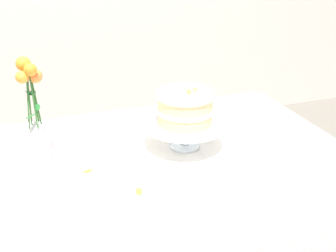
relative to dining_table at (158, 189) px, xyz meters
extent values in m
cube|color=white|center=(0.00, 0.02, 0.08)|extent=(1.40, 1.00, 0.03)
cylinder|color=brown|center=(0.60, 0.42, -0.29)|extent=(0.06, 0.06, 0.71)
cube|color=white|center=(0.14, 0.10, 0.09)|extent=(0.37, 0.37, 0.00)
cylinder|color=silver|center=(0.14, 0.10, 0.10)|extent=(0.11, 0.11, 0.01)
cylinder|color=silver|center=(0.14, 0.10, 0.14)|extent=(0.03, 0.03, 0.07)
cylinder|color=silver|center=(0.14, 0.10, 0.18)|extent=(0.29, 0.29, 0.01)
cylinder|color=beige|center=(0.14, 0.10, 0.21)|extent=(0.19, 0.19, 0.04)
cylinder|color=beige|center=(0.14, 0.10, 0.24)|extent=(0.20, 0.20, 0.02)
cylinder|color=beige|center=(0.14, 0.10, 0.27)|extent=(0.19, 0.19, 0.04)
cylinder|color=beige|center=(0.14, 0.10, 0.30)|extent=(0.20, 0.20, 0.02)
ellipsoid|color=pink|center=(0.14, 0.10, 0.31)|extent=(0.03, 0.03, 0.00)
ellipsoid|color=pink|center=(0.16, 0.12, 0.31)|extent=(0.03, 0.02, 0.01)
ellipsoid|color=yellow|center=(0.15, 0.09, 0.31)|extent=(0.03, 0.04, 0.01)
ellipsoid|color=#E56B51|center=(0.14, 0.10, 0.31)|extent=(0.03, 0.04, 0.01)
ellipsoid|color=yellow|center=(0.18, 0.10, 0.31)|extent=(0.03, 0.03, 0.00)
ellipsoid|color=orange|center=(0.15, 0.11, 0.31)|extent=(0.04, 0.04, 0.00)
cylinder|color=silver|center=(-0.36, 0.18, 0.13)|extent=(0.07, 0.07, 0.08)
cone|color=silver|center=(-0.36, 0.18, 0.21)|extent=(0.09, 0.09, 0.07)
cylinder|color=#2D6028|center=(-0.35, 0.18, 0.30)|extent=(0.02, 0.01, 0.17)
sphere|color=orange|center=(-0.34, 0.18, 0.39)|extent=(0.05, 0.05, 0.05)
cylinder|color=#2D6028|center=(-0.35, 0.20, 0.30)|extent=(0.01, 0.03, 0.17)
sphere|color=orange|center=(-0.35, 0.21, 0.39)|extent=(0.05, 0.05, 0.05)
ellipsoid|color=#236B2D|center=(-0.36, 0.20, 0.33)|extent=(0.04, 0.05, 0.01)
cylinder|color=#2D6028|center=(-0.37, 0.18, 0.32)|extent=(0.01, 0.01, 0.21)
sphere|color=orange|center=(-0.37, 0.19, 0.43)|extent=(0.05, 0.05, 0.05)
ellipsoid|color=#236B2D|center=(-0.37, 0.19, 0.33)|extent=(0.04, 0.04, 0.01)
cylinder|color=#2D6028|center=(-0.38, 0.16, 0.31)|extent=(0.02, 0.02, 0.18)
sphere|color=orange|center=(-0.38, 0.15, 0.40)|extent=(0.04, 0.04, 0.04)
ellipsoid|color=#236B2D|center=(-0.37, 0.15, 0.27)|extent=(0.05, 0.05, 0.01)
cylinder|color=#2D6028|center=(-0.36, 0.16, 0.32)|extent=(0.01, 0.02, 0.20)
sphere|color=orange|center=(-0.36, 0.15, 0.42)|extent=(0.04, 0.04, 0.04)
ellipsoid|color=#236B2D|center=(-0.35, 0.15, 0.29)|extent=(0.03, 0.05, 0.02)
cylinder|color=white|center=(0.36, -0.23, 0.09)|extent=(0.13, 0.13, 0.01)
cylinder|color=white|center=(0.36, -0.23, 0.12)|extent=(0.07, 0.07, 0.05)
torus|color=white|center=(0.41, -0.23, 0.13)|extent=(0.03, 0.01, 0.03)
ellipsoid|color=orange|center=(-0.10, -0.13, 0.09)|extent=(0.03, 0.05, 0.00)
ellipsoid|color=pink|center=(0.27, -0.25, 0.09)|extent=(0.03, 0.04, 0.01)
ellipsoid|color=orange|center=(-0.22, 0.05, 0.09)|extent=(0.04, 0.03, 0.00)
camera|label=1|loc=(-0.40, -1.20, 0.82)|focal=46.57mm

